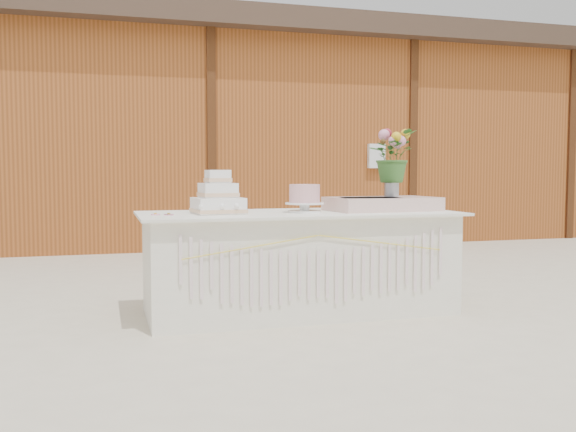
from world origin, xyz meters
name	(u,v)px	position (x,y,z in m)	size (l,w,h in m)	color
ground	(299,312)	(0.00, 0.00, 0.00)	(80.00, 80.00, 0.00)	beige
barn	(191,135)	(-0.01, 5.99, 1.68)	(12.60, 4.60, 3.30)	brown
cake_table	(299,262)	(0.00, 0.00, 0.39)	(2.40, 1.00, 0.77)	white
wedding_cake	(218,199)	(-0.62, -0.01, 0.88)	(0.38, 0.38, 0.32)	white
pink_cake_stand	(305,197)	(0.02, -0.06, 0.89)	(0.29, 0.29, 0.21)	white
satin_runner	(382,204)	(0.69, 0.00, 0.82)	(0.84, 0.49, 0.11)	beige
flower_vase	(391,187)	(0.79, 0.06, 0.96)	(0.12, 0.12, 0.16)	#B3B4B8
bouquet	(392,150)	(0.79, 0.06, 1.25)	(0.38, 0.33, 0.42)	#37692A
loose_flowers	(160,213)	(-1.03, 0.07, 0.78)	(0.13, 0.32, 0.02)	pink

